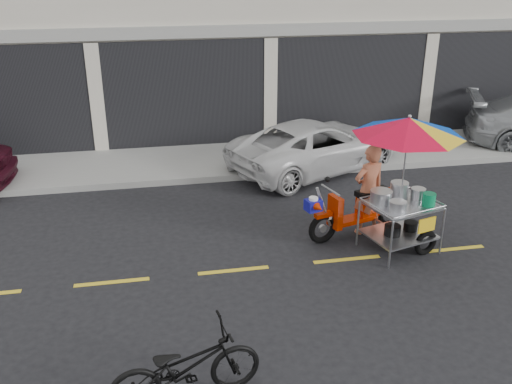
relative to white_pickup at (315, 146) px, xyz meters
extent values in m
plane|color=black|center=(-0.69, -4.42, -0.61)|extent=(90.00, 90.00, 0.00)
cube|color=gray|center=(-0.69, 1.08, -0.53)|extent=(45.00, 3.00, 0.15)
cube|color=black|center=(-0.69, 2.05, 0.84)|extent=(35.28, 0.06, 2.90)
cube|color=gray|center=(-0.69, 2.03, 2.49)|extent=(36.00, 0.12, 0.30)
cube|color=gold|center=(-0.69, -4.42, -0.60)|extent=(42.00, 0.10, 0.01)
imported|color=silver|center=(0.00, 0.00, 0.00)|extent=(4.82, 3.66, 1.22)
imported|color=black|center=(-3.68, -7.26, -0.13)|extent=(1.91, 0.93, 0.96)
torus|color=black|center=(-0.93, -3.72, -0.32)|extent=(0.59, 0.27, 0.59)
torus|color=black|center=(0.56, -3.30, -0.32)|extent=(0.59, 0.27, 0.59)
cylinder|color=#9EA0A5|center=(-0.93, -3.72, -0.32)|extent=(0.16, 0.10, 0.14)
cylinder|color=#9EA0A5|center=(0.56, -3.30, -0.32)|extent=(0.16, 0.10, 0.14)
cube|color=#B01F00|center=(-0.93, -3.72, -0.04)|extent=(0.35, 0.21, 0.08)
cylinder|color=#9EA0A5|center=(-0.93, -3.72, 0.11)|extent=(0.37, 0.15, 0.83)
cube|color=#B01F00|center=(-0.68, -3.65, -0.04)|extent=(0.21, 0.37, 0.62)
cube|color=#B01F00|center=(-0.23, -3.53, -0.28)|extent=(0.87, 0.50, 0.08)
cube|color=#B01F00|center=(0.21, -3.40, -0.04)|extent=(0.81, 0.47, 0.41)
cube|color=black|center=(0.11, -3.43, 0.19)|extent=(0.71, 0.42, 0.10)
cylinder|color=#9EA0A5|center=(-0.81, -3.69, 0.42)|extent=(0.19, 0.55, 0.04)
sphere|color=black|center=(-0.80, -3.47, 0.54)|extent=(0.10, 0.10, 0.10)
cylinder|color=white|center=(-0.81, -3.69, -0.12)|extent=(0.15, 0.15, 0.05)
cube|color=navy|center=(-1.14, -3.78, 0.19)|extent=(0.32, 0.29, 0.21)
cylinder|color=white|center=(-1.14, -3.78, 0.32)|extent=(0.20, 0.20, 0.05)
cone|color=#B01F00|center=(-1.10, -3.95, 0.21)|extent=(0.24, 0.27, 0.18)
torus|color=black|center=(0.73, -4.48, -0.38)|extent=(0.48, 0.23, 0.47)
cylinder|color=#9EA0A5|center=(-0.08, -4.82, -0.17)|extent=(0.05, 0.05, 0.87)
cylinder|color=#9EA0A5|center=(-0.33, -3.93, -0.17)|extent=(0.05, 0.05, 0.87)
cylinder|color=#9EA0A5|center=(1.01, -4.51, -0.17)|extent=(0.05, 0.05, 0.87)
cylinder|color=#9EA0A5|center=(0.75, -3.62, -0.17)|extent=(0.05, 0.05, 0.87)
cube|color=#9EA0A5|center=(0.34, -4.22, -0.30)|extent=(1.34, 1.20, 0.03)
cube|color=#9EA0A5|center=(0.34, -4.22, 0.26)|extent=(1.34, 1.20, 0.04)
cylinder|color=#9EA0A5|center=(0.46, -4.67, 0.33)|extent=(1.09, 0.33, 0.02)
cylinder|color=#9EA0A5|center=(0.21, -3.78, 0.33)|extent=(1.09, 0.33, 0.02)
cylinder|color=#9EA0A5|center=(-0.21, -4.37, 0.33)|extent=(0.28, 0.90, 0.02)
cylinder|color=#9EA0A5|center=(0.88, -4.07, 0.33)|extent=(0.28, 0.90, 0.02)
cylinder|color=#9EA0A5|center=(0.21, -3.78, -0.30)|extent=(0.25, 0.75, 0.04)
cylinder|color=#9EA0A5|center=(0.21, -3.78, 0.21)|extent=(0.25, 0.75, 0.04)
cube|color=yellow|center=(0.62, -4.65, 0.06)|extent=(0.35, 0.12, 0.26)
cylinder|color=#B7B7BC|center=(-0.02, -4.11, 0.39)|extent=(0.47, 0.47, 0.21)
cylinder|color=#B7B7BC|center=(0.37, -3.98, 0.43)|extent=(0.39, 0.39, 0.28)
cylinder|color=#B7B7BC|center=(0.70, -4.07, 0.38)|extent=(0.32, 0.32, 0.18)
cylinder|color=#B7B7BC|center=(0.14, -4.47, 0.36)|extent=(0.35, 0.35, 0.15)
cylinder|color=#097E48|center=(0.75, -4.37, 0.40)|extent=(0.28, 0.28, 0.23)
cylinder|color=black|center=(0.19, -4.26, -0.19)|extent=(0.36, 0.36, 0.18)
cylinder|color=black|center=(0.58, -4.15, -0.20)|extent=(0.30, 0.30, 0.16)
cylinder|color=#9EA0A5|center=(0.36, -4.11, 1.04)|extent=(0.03, 0.03, 1.54)
sphere|color=#9EA0A5|center=(0.36, -4.11, 1.83)|extent=(0.06, 0.06, 0.06)
imported|color=#B56041|center=(0.01, -3.46, 0.26)|extent=(0.72, 0.57, 1.74)
camera|label=1|loc=(-3.86, -12.66, 4.36)|focal=40.00mm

